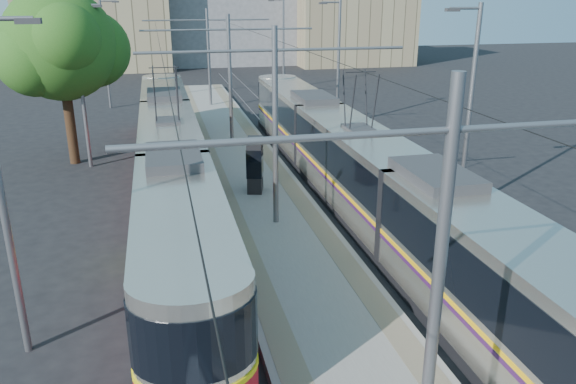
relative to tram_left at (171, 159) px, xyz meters
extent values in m
plane|color=black|center=(3.60, -12.47, -1.71)|extent=(160.00, 160.00, 0.00)
cube|color=gray|center=(3.60, 4.53, -1.56)|extent=(4.00, 50.00, 0.30)
cube|color=gray|center=(2.15, 4.53, -1.40)|extent=(0.70, 50.00, 0.01)
cube|color=gray|center=(5.05, 4.53, -1.40)|extent=(0.70, 50.00, 0.01)
cube|color=gray|center=(-0.72, 4.53, -1.69)|extent=(0.07, 70.00, 0.03)
cube|color=gray|center=(0.72, 4.53, -1.69)|extent=(0.07, 70.00, 0.03)
cube|color=gray|center=(6.48, 4.53, -1.69)|extent=(0.07, 70.00, 0.03)
cube|color=gray|center=(7.92, 4.53, -1.69)|extent=(0.07, 70.00, 0.03)
cube|color=black|center=(0.00, 0.00, -1.51)|extent=(2.30, 29.46, 0.40)
cube|color=#B7B1A8|center=(0.00, 0.00, 0.14)|extent=(2.40, 27.86, 2.90)
cube|color=black|center=(0.00, 0.00, 0.64)|extent=(2.43, 27.86, 1.30)
cube|color=#DAC30B|center=(0.00, 0.00, -0.26)|extent=(2.43, 27.86, 0.12)
cube|color=#B90A1A|center=(0.00, 0.00, -0.76)|extent=(2.42, 27.86, 1.10)
cube|color=#2D2D30|center=(0.00, 0.00, 1.74)|extent=(1.68, 3.00, 0.30)
cube|color=black|center=(7.20, -3.08, -1.51)|extent=(2.30, 31.75, 0.40)
cube|color=#B3AFA4|center=(7.20, -3.08, 0.14)|extent=(2.40, 30.15, 2.90)
cube|color=black|center=(7.20, -3.08, 0.64)|extent=(2.43, 30.15, 1.30)
cube|color=#FDB30D|center=(7.20, -3.08, -0.26)|extent=(2.43, 30.15, 0.12)
cube|color=#381446|center=(7.20, -3.08, -0.41)|extent=(2.43, 30.15, 0.10)
cube|color=#2D2D30|center=(7.20, -3.08, 1.74)|extent=(1.68, 3.00, 0.30)
cylinder|color=slate|center=(3.60, -16.47, 2.09)|extent=(0.20, 0.20, 7.00)
cylinder|color=slate|center=(3.60, -16.47, 4.79)|extent=(9.20, 0.10, 0.10)
cylinder|color=slate|center=(3.60, -4.47, 2.09)|extent=(0.20, 0.20, 7.00)
cylinder|color=slate|center=(3.60, -4.47, 4.79)|extent=(9.20, 0.10, 0.10)
cylinder|color=slate|center=(3.60, 7.53, 2.09)|extent=(0.20, 0.20, 7.00)
cylinder|color=slate|center=(3.60, 7.53, 4.79)|extent=(9.20, 0.10, 0.10)
cylinder|color=slate|center=(3.60, 19.53, 2.09)|extent=(0.20, 0.20, 7.00)
cylinder|color=slate|center=(3.60, 19.53, 4.79)|extent=(9.20, 0.10, 0.10)
cylinder|color=black|center=(0.00, 4.53, 3.84)|extent=(0.02, 70.00, 0.02)
cylinder|color=black|center=(7.20, 4.53, 3.84)|extent=(0.02, 70.00, 0.02)
cylinder|color=slate|center=(-3.90, -10.47, 2.29)|extent=(0.18, 0.18, 8.00)
cube|color=#2D2D30|center=(-2.80, -10.47, 6.04)|extent=(0.50, 0.22, 0.12)
cylinder|color=slate|center=(-3.90, 5.53, 2.29)|extent=(0.18, 0.18, 8.00)
cube|color=#2D2D30|center=(-2.80, 5.53, 6.04)|extent=(0.50, 0.22, 0.12)
cylinder|color=slate|center=(-3.90, 21.53, 2.29)|extent=(0.18, 0.18, 8.00)
cube|color=#2D2D30|center=(-2.80, 21.53, 6.04)|extent=(0.50, 0.22, 0.12)
cylinder|color=slate|center=(11.10, -4.47, 2.29)|extent=(0.18, 0.18, 8.00)
cube|color=#2D2D30|center=(10.00, -4.47, 6.04)|extent=(0.50, 0.22, 0.12)
cylinder|color=slate|center=(11.10, 11.53, 2.29)|extent=(0.18, 0.18, 8.00)
cube|color=#2D2D30|center=(10.00, 11.53, 6.04)|extent=(0.50, 0.22, 0.12)
cylinder|color=slate|center=(11.10, 27.53, 2.29)|extent=(0.18, 0.18, 8.00)
cube|color=#2D2D30|center=(10.00, 27.53, 6.04)|extent=(0.50, 0.22, 0.12)
cube|color=black|center=(3.46, -0.89, -0.25)|extent=(0.85, 1.13, 2.32)
cube|color=black|center=(3.46, -0.89, -0.09)|extent=(0.90, 1.18, 1.21)
cylinder|color=#382314|center=(-4.75, 6.41, 0.10)|extent=(0.50, 0.50, 3.61)
sphere|color=#184714|center=(-4.75, 6.41, 4.27)|extent=(5.41, 5.41, 5.41)
sphere|color=#184714|center=(-3.40, 7.31, 3.93)|extent=(3.83, 3.83, 3.83)
cube|color=gray|center=(-6.40, 47.53, 5.13)|extent=(16.00, 12.00, 13.67)
cube|color=gray|center=(23.60, 45.53, 4.45)|extent=(14.00, 10.00, 12.31)
camera|label=1|loc=(-0.34, -23.33, 6.56)|focal=35.00mm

